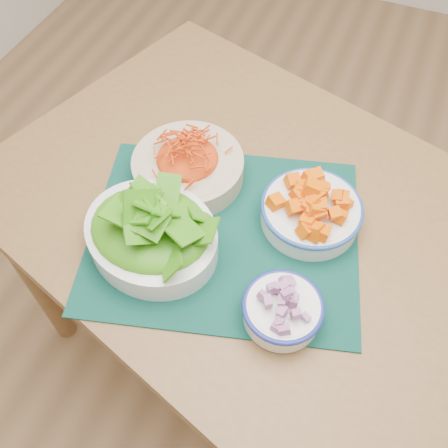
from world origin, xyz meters
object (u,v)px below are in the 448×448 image
table (268,246)px  placemat (224,234)px  carrot_bowl (188,163)px  lettuce_bowl (150,228)px  squash_bowl (312,207)px  onion_bowl (283,308)px

table → placemat: 0.15m
table → placemat: (-0.07, -0.07, 0.10)m
carrot_bowl → lettuce_bowl: (0.01, -0.18, 0.02)m
squash_bowl → lettuce_bowl: size_ratio=0.68×
table → carrot_bowl: carrot_bowl is taller
table → squash_bowl: bearing=33.9°
squash_bowl → table: bearing=-164.1°
squash_bowl → lettuce_bowl: 0.31m
onion_bowl → squash_bowl: bearing=93.9°
placemat → lettuce_bowl: lettuce_bowl is taller
placemat → carrot_bowl: carrot_bowl is taller
squash_bowl → onion_bowl: size_ratio=1.29×
placemat → table: bearing=28.9°
placemat → lettuce_bowl: (-0.11, -0.08, 0.06)m
table → lettuce_bowl: (-0.19, -0.15, 0.16)m
placemat → squash_bowl: squash_bowl is taller
carrot_bowl → squash_bowl: squash_bowl is taller
squash_bowl → onion_bowl: (0.01, -0.22, -0.01)m
carrot_bowl → onion_bowl: carrot_bowl is taller
squash_bowl → onion_bowl: squash_bowl is taller
placemat → carrot_bowl: 0.17m
table → placemat: placemat is taller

